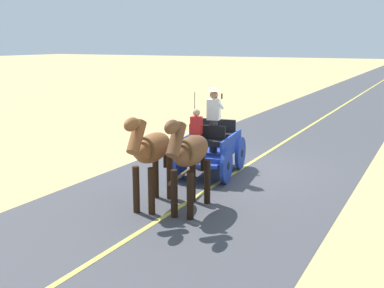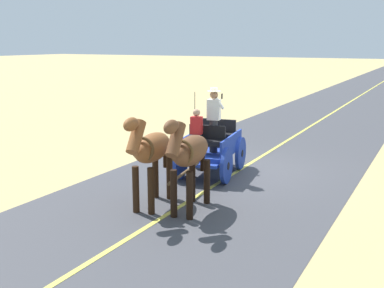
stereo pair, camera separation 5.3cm
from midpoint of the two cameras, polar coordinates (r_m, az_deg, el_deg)
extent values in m
plane|color=tan|center=(13.97, 5.57, -3.18)|extent=(200.00, 200.00, 0.00)
cube|color=#424247|center=(13.97, 5.57, -3.16)|extent=(6.64, 160.00, 0.01)
cube|color=#DBCC4C|center=(13.97, 5.57, -3.14)|extent=(0.12, 160.00, 0.00)
cube|color=#1E3899|center=(13.41, 2.27, -0.88)|extent=(1.50, 2.35, 0.12)
cube|color=#1E3899|center=(13.20, 4.64, 0.12)|extent=(0.36, 2.08, 0.44)
cube|color=#1E3899|center=(13.52, -0.03, 0.46)|extent=(0.36, 2.08, 0.44)
cube|color=#1E3899|center=(12.31, 0.57, -2.54)|extent=(1.10, 0.39, 0.08)
cube|color=#1E3899|center=(14.57, 3.67, -0.56)|extent=(0.74, 0.30, 0.06)
cube|color=black|center=(12.76, 1.48, 0.20)|extent=(1.06, 0.50, 0.14)
cube|color=black|center=(12.89, 1.73, 1.32)|extent=(1.02, 0.22, 0.44)
cube|color=black|center=(13.79, 2.90, 1.10)|extent=(1.06, 0.50, 0.14)
cube|color=black|center=(13.92, 3.12, 2.12)|extent=(1.02, 0.22, 0.44)
cylinder|color=#1E3899|center=(12.56, 4.05, -2.65)|extent=(0.23, 0.96, 0.96)
cylinder|color=black|center=(12.56, 4.05, -2.65)|extent=(0.15, 0.23, 0.21)
cylinder|color=#1E3899|center=(12.95, -1.50, -2.16)|extent=(0.23, 0.96, 0.96)
cylinder|color=black|center=(12.95, -1.50, -2.16)|extent=(0.15, 0.23, 0.21)
cylinder|color=#1E3899|center=(14.01, 5.74, -1.12)|extent=(0.23, 0.96, 0.96)
cylinder|color=black|center=(14.01, 5.74, -1.12)|extent=(0.15, 0.23, 0.21)
cylinder|color=#1E3899|center=(14.36, 0.70, -0.72)|extent=(0.23, 0.96, 0.96)
cylinder|color=black|center=(14.36, 0.70, -0.72)|extent=(0.15, 0.23, 0.21)
cylinder|color=brown|center=(11.40, -1.03, -3.48)|extent=(0.35, 1.99, 0.07)
cylinder|color=black|center=(12.73, 0.21, 3.38)|extent=(0.02, 0.02, 1.30)
cylinder|color=#2D2D33|center=(12.95, 2.49, 0.96)|extent=(0.22, 0.22, 0.90)
cube|color=silver|center=(12.83, 2.52, 4.16)|extent=(0.37, 0.27, 0.56)
sphere|color=#9E7051|center=(12.78, 2.53, 5.94)|extent=(0.22, 0.22, 0.22)
cylinder|color=beige|center=(12.77, 2.54, 6.38)|extent=(0.36, 0.36, 0.01)
cylinder|color=beige|center=(12.76, 2.54, 6.60)|extent=(0.20, 0.20, 0.10)
cylinder|color=silver|center=(12.71, 3.25, 4.90)|extent=(0.27, 0.12, 0.32)
cube|color=black|center=(12.66, 3.50, 5.77)|extent=(0.03, 0.07, 0.14)
cube|color=#2D2D33|center=(12.70, 0.24, 0.79)|extent=(0.32, 0.36, 0.14)
cube|color=red|center=(12.76, 0.42, 2.26)|extent=(0.33, 0.24, 0.48)
sphere|color=tan|center=(12.70, 0.42, 3.82)|extent=(0.20, 0.20, 0.20)
ellipsoid|color=brown|center=(10.34, -0.22, -0.79)|extent=(0.74, 1.61, 0.64)
cylinder|color=black|center=(10.01, -0.38, -6.25)|extent=(0.15, 0.15, 1.05)
cylinder|color=black|center=(10.14, -2.30, -6.01)|extent=(0.15, 0.15, 1.05)
cylinder|color=black|center=(10.99, 1.71, -4.56)|extent=(0.15, 0.15, 1.05)
cylinder|color=black|center=(11.11, -0.07, -4.37)|extent=(0.15, 0.15, 1.05)
cylinder|color=brown|center=(9.49, -2.07, 0.49)|extent=(0.33, 0.67, 0.73)
ellipsoid|color=brown|center=(9.23, -2.62, 2.07)|extent=(0.28, 0.56, 0.28)
cube|color=black|center=(9.50, -2.02, 0.73)|extent=(0.12, 0.51, 0.56)
cylinder|color=black|center=(11.08, 1.17, -1.51)|extent=(0.11, 0.11, 0.70)
torus|color=brown|center=(9.82, -1.38, -1.00)|extent=(0.55, 0.13, 0.55)
ellipsoid|color=brown|center=(10.67, -4.86, -0.42)|extent=(0.80, 1.63, 0.64)
cylinder|color=black|center=(10.34, -5.05, -5.69)|extent=(0.15, 0.15, 1.05)
cylinder|color=black|center=(10.49, -6.88, -5.47)|extent=(0.15, 0.15, 1.05)
cylinder|color=black|center=(11.30, -2.83, -4.09)|extent=(0.15, 0.15, 1.05)
cylinder|color=black|center=(11.44, -4.53, -3.92)|extent=(0.15, 0.15, 1.05)
cylinder|color=brown|center=(9.84, -6.85, 0.84)|extent=(0.36, 0.68, 0.73)
ellipsoid|color=brown|center=(9.59, -7.46, 2.36)|extent=(0.30, 0.57, 0.28)
cube|color=black|center=(9.85, -6.81, 1.07)|extent=(0.14, 0.51, 0.56)
cylinder|color=black|center=(11.41, -3.35, -1.12)|extent=(0.11, 0.11, 0.70)
torus|color=brown|center=(10.17, -6.09, -0.61)|extent=(0.55, 0.16, 0.55)
camera|label=1|loc=(0.03, -90.12, -0.03)|focal=44.24mm
camera|label=2|loc=(0.03, 89.88, 0.03)|focal=44.24mm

